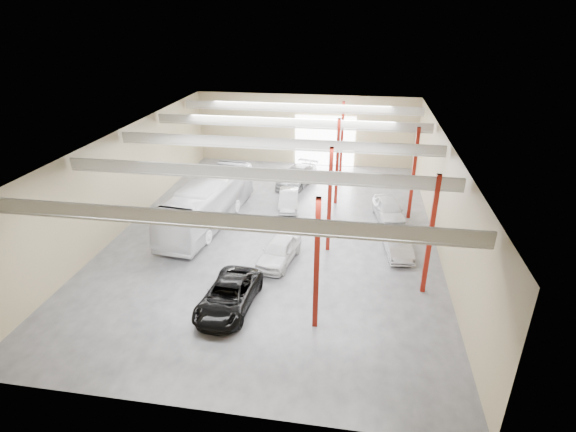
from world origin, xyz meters
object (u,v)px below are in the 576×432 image
(car_row_a, at_px, (279,251))
(car_right_far, at_px, (389,210))
(coach_bus, at_px, (208,202))
(black_sedan, at_px, (229,296))
(car_right_near, at_px, (397,243))
(car_row_c, at_px, (297,176))
(car_row_b, at_px, (289,199))

(car_row_a, distance_m, car_right_far, 10.28)
(coach_bus, height_order, black_sedan, coach_bus)
(coach_bus, relative_size, car_right_near, 2.79)
(car_row_c, height_order, car_right_near, car_row_c)
(coach_bus, xyz_separation_m, car_row_b, (5.37, 3.78, -0.96))
(car_right_near, bearing_deg, black_sedan, -147.58)
(coach_bus, distance_m, car_right_far, 13.48)
(car_right_far, bearing_deg, black_sedan, -134.77)
(car_row_b, xyz_separation_m, car_right_far, (7.80, -1.06, 0.11))
(coach_bus, height_order, car_row_a, coach_bus)
(black_sedan, distance_m, car_row_c, 18.97)
(coach_bus, xyz_separation_m, car_row_a, (6.13, -4.76, -0.89))
(black_sedan, height_order, car_row_c, car_row_c)
(car_row_a, relative_size, car_row_b, 1.07)
(car_right_far, bearing_deg, car_right_near, -95.98)
(black_sedan, bearing_deg, coach_bus, 117.78)
(car_row_a, bearing_deg, car_row_b, 105.47)
(car_row_b, xyz_separation_m, car_right_near, (8.17, -6.26, 0.01))
(car_right_near, bearing_deg, car_right_far, 87.20)
(car_row_b, bearing_deg, car_row_a, -92.00)
(car_right_far, bearing_deg, car_row_a, -143.19)
(black_sedan, bearing_deg, car_right_far, 59.38)
(car_row_a, xyz_separation_m, car_right_near, (7.40, 2.29, -0.07))
(car_row_a, relative_size, car_row_c, 0.80)
(car_right_far, bearing_deg, coach_bus, -178.25)
(car_row_a, xyz_separation_m, car_row_b, (-0.76, 8.54, -0.08))
(coach_bus, height_order, car_right_far, coach_bus)
(car_row_a, xyz_separation_m, car_right_far, (7.04, 7.49, 0.03))
(coach_bus, relative_size, car_row_b, 2.81)
(car_right_near, bearing_deg, coach_bus, 162.88)
(car_row_a, distance_m, car_row_c, 13.77)
(car_row_c, xyz_separation_m, car_right_far, (7.85, -6.26, -0.02))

